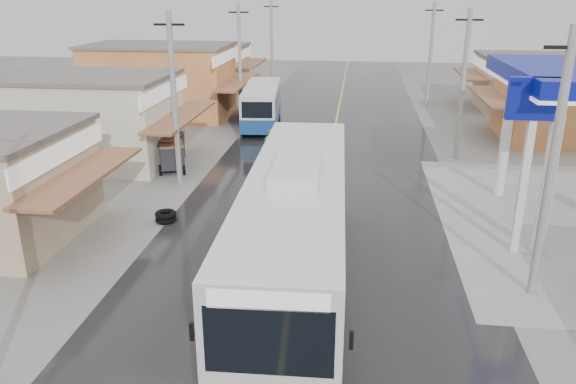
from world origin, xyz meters
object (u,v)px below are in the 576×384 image
(second_bus, at_px, (262,105))
(tricycle_far, at_px, (171,155))
(cyclist, at_px, (271,155))
(tyre_stack, at_px, (166,217))
(coach_bus, at_px, (297,232))
(tricycle_near, at_px, (166,149))

(second_bus, bearing_deg, tricycle_far, -110.59)
(cyclist, relative_size, tricycle_far, 0.99)
(tyre_stack, bearing_deg, tricycle_far, 105.90)
(cyclist, height_order, tyre_stack, cyclist)
(coach_bus, distance_m, tricycle_near, 14.82)
(tricycle_far, xyz_separation_m, tyre_stack, (1.88, -6.60, -0.65))
(tricycle_far, bearing_deg, tricycle_near, 102.07)
(tricycle_near, bearing_deg, tyre_stack, -69.12)
(coach_bus, relative_size, tricycle_far, 6.22)
(second_bus, xyz_separation_m, cyclist, (2.05, -9.56, -0.78))
(cyclist, bearing_deg, second_bus, 89.21)
(second_bus, bearing_deg, tyre_stack, -98.80)
(second_bus, distance_m, tricycle_far, 11.14)
(coach_bus, height_order, tricycle_near, coach_bus)
(second_bus, height_order, tyre_stack, second_bus)
(cyclist, distance_m, tricycle_near, 5.52)
(cyclist, bearing_deg, tricycle_far, -179.66)
(second_bus, relative_size, cyclist, 3.95)
(tricycle_far, bearing_deg, cyclist, -7.98)
(coach_bus, distance_m, cyclist, 13.00)
(tyre_stack, bearing_deg, coach_bus, -39.83)
(coach_bus, bearing_deg, tricycle_far, 122.18)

